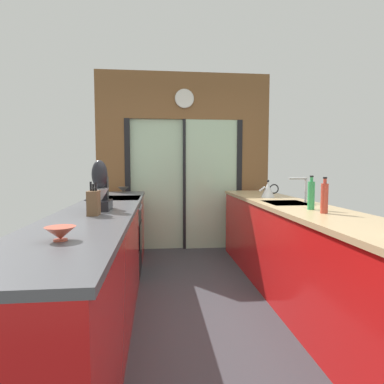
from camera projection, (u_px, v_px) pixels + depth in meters
ground_plane at (199, 293)px, 3.31m from camera, size 5.04×7.60×0.02m
back_wall_unit at (184, 151)px, 4.97m from camera, size 2.64×0.12×2.70m
left_counter_run at (98, 265)px, 2.71m from camera, size 0.62×3.80×0.92m
right_counter_run at (298, 253)px, 3.07m from camera, size 0.62×3.80×0.92m
sink_faucet at (303, 186)px, 3.28m from camera, size 0.19×0.02×0.26m
oven_range at (116, 237)px, 3.82m from camera, size 0.60×0.60×0.92m
mixing_bowl_near at (60, 233)px, 1.61m from camera, size 0.15×0.15×0.07m
mixing_bowl_far at (123, 189)px, 4.53m from camera, size 0.15×0.15×0.08m
knife_block at (94, 203)px, 2.44m from camera, size 0.08×0.14×0.25m
stand_mixer at (100, 191)px, 2.72m from camera, size 0.17×0.27×0.42m
kettle at (268, 190)px, 3.83m from camera, size 0.24×0.16×0.21m
soap_bottle_near at (324, 198)px, 2.53m from camera, size 0.06×0.06×0.29m
soap_bottle_far at (311, 195)px, 2.75m from camera, size 0.06×0.06×0.29m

